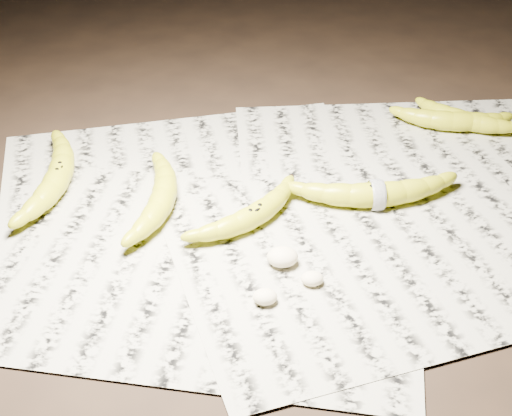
{
  "coord_description": "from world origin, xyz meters",
  "views": [
    {
      "loc": [
        -0.05,
        -0.76,
        0.61
      ],
      "look_at": [
        -0.02,
        -0.0,
        0.05
      ],
      "focal_mm": 50.0,
      "sensor_mm": 36.0,
      "label": 1
    }
  ],
  "objects_px": {
    "banana_upper_a": "(452,119)",
    "banana_upper_b": "(463,118)",
    "banana_left_a": "(58,174)",
    "banana_taped": "(377,193)",
    "banana_left_b": "(163,195)",
    "banana_center": "(254,213)"
  },
  "relations": [
    {
      "from": "banana_left_a",
      "to": "banana_taped",
      "type": "distance_m",
      "value": 0.47
    },
    {
      "from": "banana_upper_a",
      "to": "banana_upper_b",
      "type": "relative_size",
      "value": 1.1
    },
    {
      "from": "banana_left_a",
      "to": "banana_left_b",
      "type": "distance_m",
      "value": 0.17
    },
    {
      "from": "banana_left_a",
      "to": "banana_center",
      "type": "bearing_deg",
      "value": -106.85
    },
    {
      "from": "banana_left_b",
      "to": "banana_upper_b",
      "type": "bearing_deg",
      "value": -59.92
    },
    {
      "from": "banana_taped",
      "to": "banana_upper_a",
      "type": "height_order",
      "value": "banana_taped"
    },
    {
      "from": "banana_left_a",
      "to": "banana_center",
      "type": "height_order",
      "value": "banana_left_a"
    },
    {
      "from": "banana_left_a",
      "to": "banana_upper_a",
      "type": "bearing_deg",
      "value": -73.62
    },
    {
      "from": "banana_left_b",
      "to": "banana_center",
      "type": "bearing_deg",
      "value": -103.0
    },
    {
      "from": "banana_left_b",
      "to": "banana_taped",
      "type": "bearing_deg",
      "value": -84.32
    },
    {
      "from": "banana_taped",
      "to": "banana_upper_b",
      "type": "distance_m",
      "value": 0.28
    },
    {
      "from": "banana_left_a",
      "to": "banana_left_b",
      "type": "height_order",
      "value": "banana_left_a"
    },
    {
      "from": "banana_upper_b",
      "to": "banana_left_a",
      "type": "bearing_deg",
      "value": -132.65
    },
    {
      "from": "banana_taped",
      "to": "banana_upper_b",
      "type": "xyz_separation_m",
      "value": [
        0.19,
        0.21,
        -0.0
      ]
    },
    {
      "from": "banana_left_a",
      "to": "banana_upper_a",
      "type": "xyz_separation_m",
      "value": [
        0.63,
        0.14,
        -0.0
      ]
    },
    {
      "from": "banana_left_b",
      "to": "banana_upper_b",
      "type": "relative_size",
      "value": 1.19
    },
    {
      "from": "banana_left_a",
      "to": "banana_taped",
      "type": "height_order",
      "value": "same"
    },
    {
      "from": "banana_upper_b",
      "to": "banana_taped",
      "type": "bearing_deg",
      "value": -96.23
    },
    {
      "from": "banana_taped",
      "to": "banana_center",
      "type": "bearing_deg",
      "value": -170.93
    },
    {
      "from": "banana_left_a",
      "to": "banana_upper_b",
      "type": "height_order",
      "value": "banana_left_a"
    },
    {
      "from": "banana_center",
      "to": "banana_upper_b",
      "type": "height_order",
      "value": "same"
    },
    {
      "from": "banana_upper_b",
      "to": "banana_upper_a",
      "type": "bearing_deg",
      "value": -129.7
    }
  ]
}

